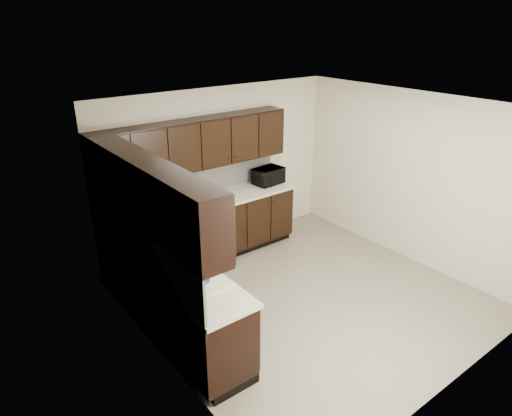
# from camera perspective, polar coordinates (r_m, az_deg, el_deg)

# --- Properties ---
(floor) EXTENTS (4.00, 4.00, 0.00)m
(floor) POSITION_cam_1_polar(r_m,az_deg,el_deg) (6.16, 6.22, -11.10)
(floor) COLOR gray
(floor) RESTS_ON ground
(ceiling) EXTENTS (4.00, 4.00, 0.00)m
(ceiling) POSITION_cam_1_polar(r_m,az_deg,el_deg) (5.20, 7.42, 12.39)
(ceiling) COLOR white
(ceiling) RESTS_ON wall_back
(wall_back) EXTENTS (4.00, 0.02, 2.50)m
(wall_back) POSITION_cam_1_polar(r_m,az_deg,el_deg) (7.03, -4.63, 4.76)
(wall_back) COLOR beige
(wall_back) RESTS_ON floor
(wall_left) EXTENTS (0.02, 4.00, 2.50)m
(wall_left) POSITION_cam_1_polar(r_m,az_deg,el_deg) (4.52, -11.92, -6.50)
(wall_left) COLOR beige
(wall_left) RESTS_ON floor
(wall_right) EXTENTS (0.02, 4.00, 2.50)m
(wall_right) POSITION_cam_1_polar(r_m,az_deg,el_deg) (7.03, 18.62, 3.60)
(wall_right) COLOR beige
(wall_right) RESTS_ON floor
(wall_front) EXTENTS (4.00, 0.02, 2.50)m
(wall_front) POSITION_cam_1_polar(r_m,az_deg,el_deg) (4.52, 24.78, -8.31)
(wall_front) COLOR beige
(wall_front) RESTS_ON floor
(lower_cabinets) EXTENTS (3.00, 2.80, 0.90)m
(lower_cabinets) POSITION_cam_1_polar(r_m,az_deg,el_deg) (6.19, -7.66, -6.52)
(lower_cabinets) COLOR black
(lower_cabinets) RESTS_ON floor
(countertop) EXTENTS (3.03, 2.83, 0.04)m
(countertop) POSITION_cam_1_polar(r_m,az_deg,el_deg) (5.95, -7.92, -2.29)
(countertop) COLOR beige
(countertop) RESTS_ON lower_cabinets
(backsplash) EXTENTS (3.00, 2.80, 0.48)m
(backsplash) POSITION_cam_1_polar(r_m,az_deg,el_deg) (5.93, -10.83, 0.17)
(backsplash) COLOR #B3B3AF
(backsplash) RESTS_ON countertop
(upper_cabinets) EXTENTS (3.00, 2.80, 0.70)m
(upper_cabinets) POSITION_cam_1_polar(r_m,az_deg,el_deg) (5.68, -9.69, 5.58)
(upper_cabinets) COLOR black
(upper_cabinets) RESTS_ON wall_back
(dishwasher) EXTENTS (0.58, 0.04, 0.78)m
(dishwasher) POSITION_cam_1_polar(r_m,az_deg,el_deg) (6.49, -6.74, -3.66)
(dishwasher) COLOR #F3E9C7
(dishwasher) RESTS_ON lower_cabinets
(sink) EXTENTS (0.54, 0.82, 0.42)m
(sink) POSITION_cam_1_polar(r_m,az_deg,el_deg) (4.82, -8.07, -9.31)
(sink) COLOR #F3E9C7
(sink) RESTS_ON countertop
(microwave) EXTENTS (0.51, 0.37, 0.26)m
(microwave) POSITION_cam_1_polar(r_m,az_deg,el_deg) (7.29, 1.54, 4.03)
(microwave) COLOR black
(microwave) RESTS_ON countertop
(soap_bottle_a) EXTENTS (0.09, 0.09, 0.18)m
(soap_bottle_a) POSITION_cam_1_polar(r_m,az_deg,el_deg) (5.02, -7.81, -5.91)
(soap_bottle_a) COLOR gray
(soap_bottle_a) RESTS_ON countertop
(soap_bottle_b) EXTENTS (0.10, 0.10, 0.22)m
(soap_bottle_b) POSITION_cam_1_polar(r_m,az_deg,el_deg) (5.63, -14.83, -2.96)
(soap_bottle_b) COLOR gray
(soap_bottle_b) RESTS_ON countertop
(toaster_oven) EXTENTS (0.34, 0.26, 0.21)m
(toaster_oven) POSITION_cam_1_polar(r_m,az_deg,el_deg) (6.44, -9.91, 0.80)
(toaster_oven) COLOR #ACADAF
(toaster_oven) RESTS_ON countertop
(storage_bin) EXTENTS (0.50, 0.38, 0.19)m
(storage_bin) POSITION_cam_1_polar(r_m,az_deg,el_deg) (5.31, -11.27, -4.40)
(storage_bin) COLOR silver
(storage_bin) RESTS_ON countertop
(blue_pitcher) EXTENTS (0.20, 0.20, 0.24)m
(blue_pitcher) POSITION_cam_1_polar(r_m,az_deg,el_deg) (4.65, -6.83, -7.93)
(blue_pitcher) COLOR #171096
(blue_pitcher) RESTS_ON countertop
(teal_tumbler) EXTENTS (0.09, 0.09, 0.19)m
(teal_tumbler) POSITION_cam_1_polar(r_m,az_deg,el_deg) (5.57, -11.73, -3.11)
(teal_tumbler) COLOR #0E9C92
(teal_tumbler) RESTS_ON countertop
(paper_towel_roll) EXTENTS (0.16, 0.16, 0.28)m
(paper_towel_roll) POSITION_cam_1_polar(r_m,az_deg,el_deg) (5.84, -14.50, -1.59)
(paper_towel_roll) COLOR silver
(paper_towel_roll) RESTS_ON countertop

